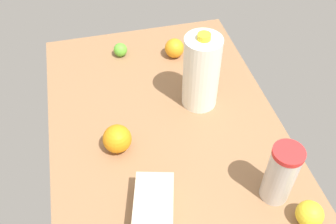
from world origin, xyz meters
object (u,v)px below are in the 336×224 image
Objects in this scene: milk_jug at (201,72)px; orange_far_back at (174,48)px; lemon_by_jug at (310,214)px; lime_loose at (120,50)px; orange_near_front at (117,139)px; tumbler_cup at (281,174)px.

milk_jug reaches higher than orange_far_back.
lime_loose is at bearing -155.59° from lemon_by_jug.
orange_far_back is at bearing -167.68° from lemon_by_jug.
orange_near_front is (14.06, -30.70, -8.91)cm from milk_jug.
orange_near_front is (-26.85, -40.49, -5.49)cm from tumbler_cup.
tumbler_cup is at bearing 13.46° from milk_jug.
milk_jug is 3.16× the size of orange_near_front.
milk_jug reaches higher than lemon_by_jug.
lime_loose is 0.60× the size of orange_near_front.
lime_loose is (-83.16, -37.75, -0.97)cm from lemon_by_jug.
tumbler_cup is at bearing -152.48° from lemon_by_jug.
orange_far_back reaches higher than lemon_by_jug.
milk_jug is 3.72× the size of orange_far_back.
lime_loose is (-32.46, -22.85, -10.70)cm from milk_jug.
tumbler_cup reaches higher than lemon_by_jug.
milk_jug is at bearing 114.61° from orange_near_front.
lemon_by_jug is 1.36× the size of lime_loose.
tumbler_cup is 3.70× the size of lime_loose.
tumbler_cup reaches higher than lime_loose.
orange_near_front reaches higher than orange_far_back.
orange_near_front reaches higher than lime_loose.
tumbler_cup reaches higher than orange_far_back.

